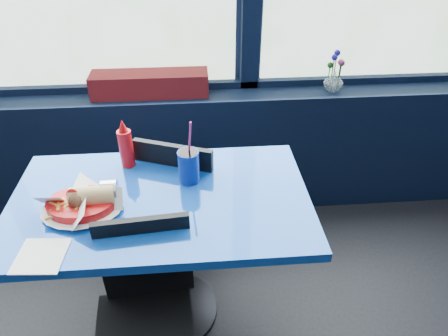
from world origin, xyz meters
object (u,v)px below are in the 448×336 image
Objects in this scene: near_table at (164,231)px; flower_vase at (334,79)px; food_basket at (83,203)px; chair_near_front at (146,304)px; soda_cup at (189,166)px; planter_box at (150,84)px; chair_near_back at (170,196)px; ketchup_bottle at (126,146)px.

near_table is 5.10× the size of flower_vase.
chair_near_front is at bearing -24.23° from food_basket.
flower_vase is at bearing 43.09° from chair_near_front.
soda_cup is (0.41, 0.16, 0.04)m from food_basket.
flower_vase is 0.69× the size of food_basket.
chair_near_front is at bearing -88.58° from planter_box.
chair_near_back is at bearing 78.27° from chair_near_front.
flower_vase is at bearing -130.96° from chair_near_back.
near_table is at bearing -138.78° from flower_vase.
chair_near_front is (-0.07, -0.29, -0.10)m from near_table.
flower_vase is (1.02, 1.13, 0.41)m from chair_near_front.
chair_near_back is 3.63× the size of flower_vase.
planter_box is 2.77× the size of flower_vase.
ketchup_bottle is (0.14, 0.30, 0.06)m from food_basket.
food_basket is 0.33m from ketchup_bottle.
near_table is 0.30m from soda_cup.
ketchup_bottle is at bearing 88.40° from food_basket.
flower_vase reaches higher than ketchup_bottle.
chair_near_back is at bearing 116.18° from soda_cup.
planter_box is 1.91× the size of food_basket.
chair_near_front is 2.70× the size of soda_cup.
near_table is 1.40× the size of chair_near_back.
chair_near_back is at bearing -151.76° from flower_vase.
chair_near_back is at bearing 75.09° from food_basket.
planter_box is 0.63m from ketchup_bottle.
chair_near_back is (0.01, 0.33, -0.08)m from near_table.
flower_vase is (0.96, 0.84, 0.30)m from near_table.
chair_near_back is 3.73× the size of ketchup_bottle.
ketchup_bottle is at bearing 153.23° from soda_cup.
soda_cup is at bearing -138.92° from flower_vase.
flower_vase reaches higher than chair_near_back.
near_table is 0.36m from food_basket.
ketchup_bottle is (-0.15, 0.24, 0.28)m from near_table.
ketchup_bottle reaches higher than chair_near_back.
near_table is at bearing 72.58° from chair_near_front.
soda_cup reaches higher than chair_near_front.
food_basket is (-1.24, -0.89, -0.09)m from flower_vase.
soda_cup reaches higher than ketchup_bottle.
flower_vase is at bearing -1.48° from planter_box.
near_table is 5.24× the size of ketchup_bottle.
food_basket reaches higher than chair_near_front.
chair_near_back is 0.57m from food_basket.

